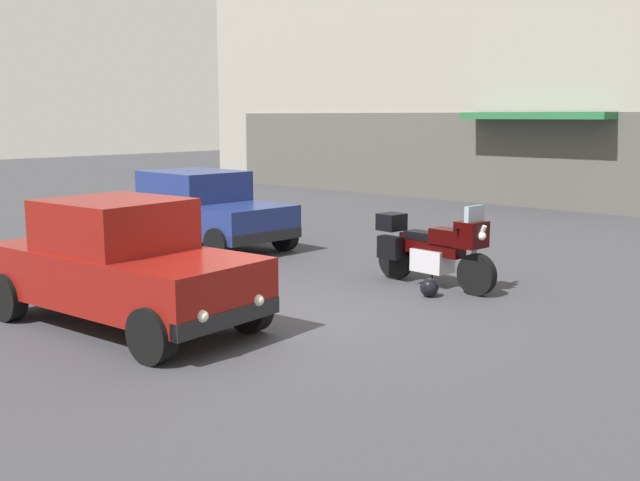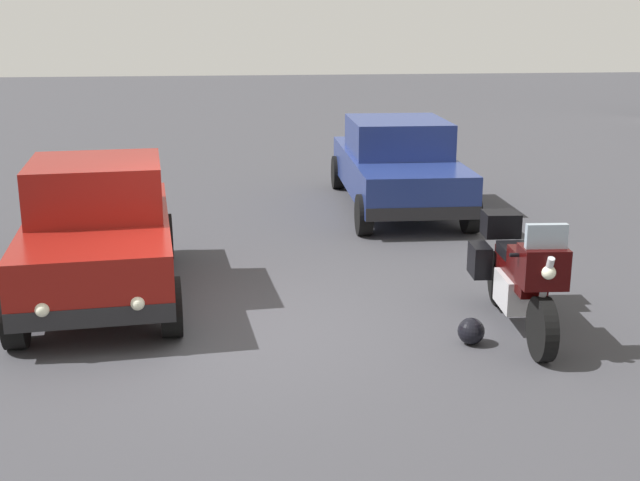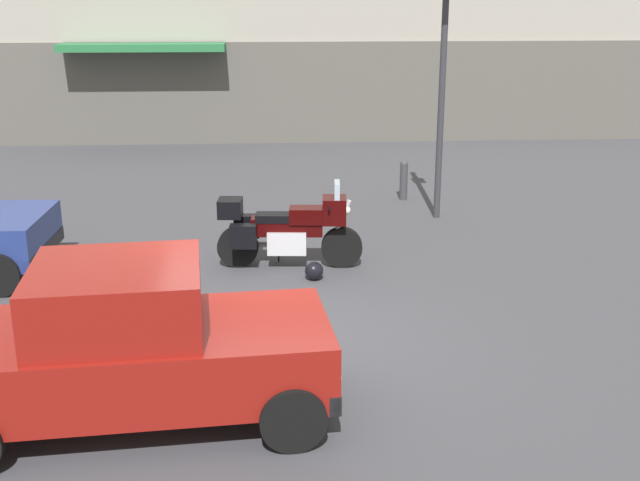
{
  "view_description": "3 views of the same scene",
  "coord_description": "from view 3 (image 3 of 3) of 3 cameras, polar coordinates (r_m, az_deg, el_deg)",
  "views": [
    {
      "loc": [
        6.95,
        -6.93,
        2.68
      ],
      "look_at": [
        0.14,
        0.49,
        1.01
      ],
      "focal_mm": 42.24,
      "sensor_mm": 36.0,
      "label": 1
    },
    {
      "loc": [
        8.38,
        -0.18,
        3.27
      ],
      "look_at": [
        -0.05,
        0.82,
        0.95
      ],
      "focal_mm": 46.07,
      "sensor_mm": 36.0,
      "label": 2
    },
    {
      "loc": [
        0.06,
        -9.04,
        4.13
      ],
      "look_at": [
        0.7,
        0.82,
        1.07
      ],
      "focal_mm": 45.28,
      "sensor_mm": 36.0,
      "label": 3
    }
  ],
  "objects": [
    {
      "name": "motorcycle",
      "position": [
        12.47,
        -2.37,
        0.85
      ],
      "size": [
        2.26,
        0.8,
        1.36
      ],
      "rotation": [
        0.0,
        0.0,
        -0.07
      ],
      "color": "black",
      "rests_on": "ground"
    },
    {
      "name": "helmet",
      "position": [
        12.03,
        -0.42,
        -2.16
      ],
      "size": [
        0.28,
        0.28,
        0.28
      ],
      "primitive_type": "sphere",
      "color": "black",
      "rests_on": "ground"
    },
    {
      "name": "bollard_curbside",
      "position": [
        16.73,
        5.94,
        4.37
      ],
      "size": [
        0.16,
        0.16,
        0.83
      ],
      "color": "#333338",
      "rests_on": "ground"
    },
    {
      "name": "streetlamp_curbside",
      "position": [
        14.92,
        8.82,
        12.35
      ],
      "size": [
        0.28,
        0.94,
        4.79
      ],
      "color": "#2D2D33",
      "rests_on": "ground"
    },
    {
      "name": "car_hatchback_near",
      "position": [
        8.18,
        -13.12,
        -7.25
      ],
      "size": [
        3.98,
        2.08,
        1.64
      ],
      "rotation": [
        0.0,
        0.0,
        0.09
      ],
      "color": "maroon",
      "rests_on": "ground"
    },
    {
      "name": "ground_plane",
      "position": [
        9.94,
        -3.78,
        -7.4
      ],
      "size": [
        80.0,
        80.0,
        0.0
      ],
      "primitive_type": "plane",
      "color": "#38383D"
    }
  ]
}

